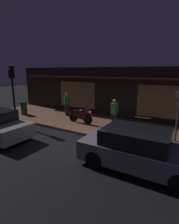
{
  "coord_description": "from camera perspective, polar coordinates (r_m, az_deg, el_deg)",
  "views": [
    {
      "loc": [
        4.8,
        -6.29,
        3.36
      ],
      "look_at": [
        -0.48,
        2.4,
        0.95
      ],
      "focal_mm": 28.17,
      "sensor_mm": 36.0,
      "label": 1
    }
  ],
  "objects": [
    {
      "name": "motorcycle",
      "position": [
        10.94,
        -2.84,
        -1.04
      ],
      "size": [
        1.7,
        0.55,
        0.97
      ],
      "color": "black",
      "rests_on": "sidewalk_slab"
    },
    {
      "name": "person_bystander",
      "position": [
        9.95,
        8.05,
        -0.35
      ],
      "size": [
        0.44,
        0.59,
        1.67
      ],
      "color": "#28232D",
      "rests_on": "sidewalk_slab"
    },
    {
      "name": "storefront_building",
      "position": [
        13.65,
        10.52,
        6.57
      ],
      "size": [
        18.0,
        3.3,
        3.6
      ],
      "color": "black",
      "rests_on": "ground_plane"
    },
    {
      "name": "ground_plane",
      "position": [
        8.6,
        -5.67,
        -9.74
      ],
      "size": [
        60.0,
        60.0,
        0.0
      ],
      "primitive_type": "plane",
      "color": "black"
    },
    {
      "name": "sign_post",
      "position": [
        8.84,
        26.83,
        -0.2
      ],
      "size": [
        0.44,
        0.09,
        2.4
      ],
      "color": "#47474C",
      "rests_on": "sidewalk_slab"
    },
    {
      "name": "traffic_light_pole",
      "position": [
        11.59,
        -23.72,
        7.86
      ],
      "size": [
        0.24,
        0.33,
        3.6
      ],
      "color": "black",
      "rests_on": "ground_plane"
    },
    {
      "name": "trash_bin",
      "position": [
        13.96,
        -20.51,
        1.17
      ],
      "size": [
        0.48,
        0.48,
        0.93
      ],
      "color": "#2D4C33",
      "rests_on": "sidewalk_slab"
    },
    {
      "name": "person_photographer",
      "position": [
        12.84,
        -7.34,
        2.76
      ],
      "size": [
        0.53,
        0.45,
        1.67
      ],
      "color": "#28232D",
      "rests_on": "sidewalk_slab"
    },
    {
      "name": "sidewalk_slab",
      "position": [
        10.96,
        3.77,
        -4.13
      ],
      "size": [
        18.0,
        4.0,
        0.15
      ],
      "primitive_type": "cube",
      "color": "brown",
      "rests_on": "ground_plane"
    },
    {
      "name": "parked_car_across",
      "position": [
        6.43,
        15.59,
        -11.59
      ],
      "size": [
        4.12,
        1.82,
        1.42
      ],
      "color": "black",
      "rests_on": "ground_plane"
    },
    {
      "name": "bicycle_parked",
      "position": [
        10.68,
        16.67,
        -2.73
      ],
      "size": [
        1.66,
        0.42,
        0.91
      ],
      "color": "black",
      "rests_on": "sidewalk_slab"
    }
  ]
}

